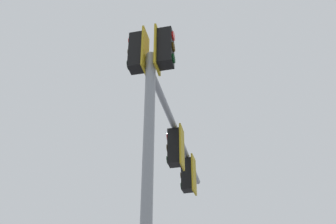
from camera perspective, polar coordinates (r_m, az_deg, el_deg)
name	(u,v)px	position (r m, az deg, el deg)	size (l,w,h in m)	color
signal_mast_assembly	(165,144)	(8.45, -0.46, -4.46)	(5.76, 1.95, 7.33)	gray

